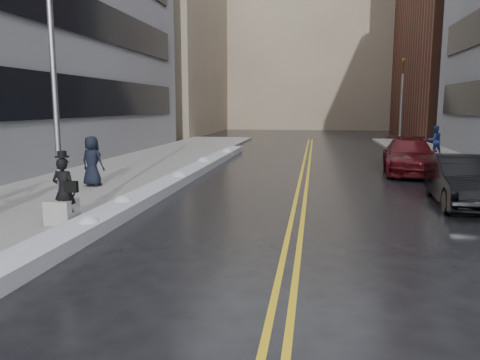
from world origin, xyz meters
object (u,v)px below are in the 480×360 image
at_px(traffic_signal, 401,101).
at_px(pedestrian_c, 92,161).
at_px(pedestrian_fedora, 64,191).
at_px(lamppost, 57,128).
at_px(fire_hydrant, 477,174).
at_px(pedestrian_east, 435,140).
at_px(car_maroon, 409,156).
at_px(car_black, 464,181).

bearing_deg(traffic_signal, pedestrian_c, -129.09).
distance_m(traffic_signal, pedestrian_fedora, 25.05).
relative_size(traffic_signal, pedestrian_fedora, 3.60).
height_order(lamppost, pedestrian_fedora, lamppost).
distance_m(lamppost, pedestrian_c, 5.76).
xyz_separation_m(fire_hydrant, pedestrian_east, (0.96, 10.72, 0.48)).
bearing_deg(traffic_signal, car_maroon, -97.08).
xyz_separation_m(traffic_signal, pedestrian_c, (-13.59, -16.73, -2.33)).
xyz_separation_m(lamppost, traffic_signal, (11.80, 22.00, 0.87)).
bearing_deg(fire_hydrant, car_maroon, 115.43).
height_order(traffic_signal, car_maroon, traffic_signal).
xyz_separation_m(car_black, car_maroon, (-0.28, 7.18, 0.02)).
relative_size(pedestrian_c, car_black, 0.39).
height_order(lamppost, car_black, lamppost).
xyz_separation_m(lamppost, pedestrian_c, (-1.79, 5.27, -1.47)).
height_order(fire_hydrant, pedestrian_east, pedestrian_east).
bearing_deg(car_black, pedestrian_east, 83.38).
relative_size(lamppost, pedestrian_east, 4.33).
relative_size(pedestrian_fedora, car_maroon, 0.30).
bearing_deg(car_maroon, pedestrian_east, 74.43).
distance_m(lamppost, traffic_signal, 24.98).
relative_size(fire_hydrant, car_black, 0.15).
xyz_separation_m(lamppost, pedestrian_fedora, (0.10, -0.02, -1.55)).
distance_m(lamppost, fire_hydrant, 14.81).
relative_size(traffic_signal, pedestrian_c, 3.27).
bearing_deg(pedestrian_east, car_maroon, 51.02).
height_order(traffic_signal, pedestrian_east, traffic_signal).
relative_size(lamppost, car_maroon, 1.39).
bearing_deg(car_black, fire_hydrant, 69.74).
xyz_separation_m(traffic_signal, car_black, (-1.00, -17.45, -2.62)).
bearing_deg(pedestrian_fedora, traffic_signal, -115.59).
relative_size(traffic_signal, car_maroon, 1.10).
xyz_separation_m(lamppost, car_black, (10.80, 4.55, -1.76)).
distance_m(fire_hydrant, car_maroon, 4.14).
bearing_deg(car_black, car_maroon, 95.44).
height_order(pedestrian_fedora, car_black, pedestrian_fedora).
relative_size(traffic_signal, car_black, 1.27).
relative_size(lamppost, traffic_signal, 1.27).
distance_m(car_black, car_maroon, 7.19).
height_order(fire_hydrant, pedestrian_c, pedestrian_c).
relative_size(pedestrian_east, car_maroon, 0.32).
bearing_deg(car_black, pedestrian_fedora, -153.63).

